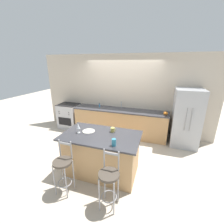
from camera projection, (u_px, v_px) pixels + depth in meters
The scene contains 15 objects.
ground_plane at pixel (116, 139), 4.99m from camera, with size 18.00×18.00×0.00m, color beige.
wall_back at pixel (122, 95), 5.21m from camera, with size 6.00×0.07×2.70m.
back_counter at pixel (120, 122), 5.19m from camera, with size 3.17×0.69×0.91m.
sink_faucet at pixel (121, 104), 5.19m from camera, with size 0.02×0.13×0.22m.
kitchen_island at pixel (101, 153), 3.36m from camera, with size 1.68×0.98×0.93m.
refrigerator at pixel (186, 118), 4.40m from camera, with size 0.76×0.77×1.72m.
oven_range at pixel (69, 116), 5.78m from camera, with size 0.74×0.64×0.92m.
bar_stool_near at pixel (63, 167), 2.79m from camera, with size 0.35×0.35×1.05m.
bar_stool_far at pixel (109, 180), 2.48m from camera, with size 0.35×0.35×1.05m.
dinner_plate at pixel (89, 131), 3.38m from camera, with size 0.28×0.28×0.02m.
wine_glass at pixel (78, 126), 3.27m from camera, with size 0.08×0.08×0.21m.
coffee_mug at pixel (113, 130), 3.34m from camera, with size 0.13×0.09×0.10m.
tumbler_cup at pixel (114, 142), 2.78m from camera, with size 0.08×0.08×0.14m.
pumpkin_decoration at pixel (166, 113), 4.49m from camera, with size 0.13×0.13×0.13m.
soap_bottle at pixel (100, 105), 5.27m from camera, with size 0.04×0.04×0.17m.
Camera 1 is at (1.25, -4.29, 2.41)m, focal length 24.00 mm.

